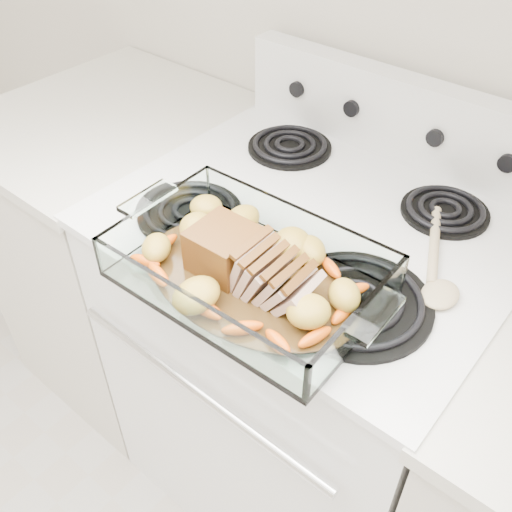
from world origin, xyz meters
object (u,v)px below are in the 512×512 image
Objects in this scene: electric_range at (305,360)px; counter_left at (128,252)px; baking_dish at (248,274)px; pork_roast at (242,260)px.

electric_range is 0.67m from counter_left.
pork_roast is at bearing 178.26° from baking_dish.
baking_dish is at bearing -82.90° from electric_range.
electric_range is at bearing 95.36° from baking_dish.
baking_dish reaches higher than counter_left.
baking_dish is 1.88× the size of pork_roast.
electric_range reaches higher than pork_roast.
baking_dish is 0.03m from pork_roast.
counter_left is at bearing 150.17° from pork_roast.
pork_roast is at bearing -19.61° from counter_left.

